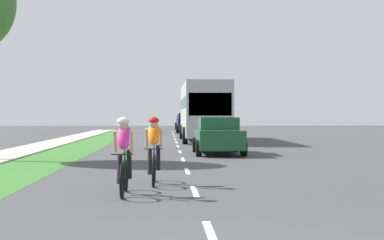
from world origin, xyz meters
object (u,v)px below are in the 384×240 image
at_px(suv_black, 188,122).
at_px(cyclist_trailing, 154,150).
at_px(bus_silver, 203,109).
at_px(cyclist_lead, 124,155).
at_px(sedan_dark_green, 218,135).
at_px(pickup_blue, 185,122).

bearing_deg(suv_black, cyclist_trailing, -93.40).
bearing_deg(suv_black, bus_silver, -88.89).
xyz_separation_m(cyclist_lead, cyclist_trailing, (0.56, 1.74, 0.00)).
height_order(sedan_dark_green, pickup_blue, pickup_blue).
bearing_deg(cyclist_lead, cyclist_trailing, 72.02).
xyz_separation_m(cyclist_lead, bus_silver, (3.14, 23.79, 1.17)).
bearing_deg(cyclist_trailing, sedan_dark_green, 76.61).
relative_size(cyclist_lead, bus_silver, 0.15).
xyz_separation_m(suv_black, pickup_blue, (0.13, 11.70, -0.12)).
bearing_deg(cyclist_trailing, pickup_blue, 87.25).
bearing_deg(bus_silver, pickup_blue, 90.38).
height_order(cyclist_lead, cyclist_trailing, same).
bearing_deg(cyclist_lead, sedan_dark_green, 75.93).
height_order(sedan_dark_green, bus_silver, bus_silver).
height_order(cyclist_lead, pickup_blue, pickup_blue).
height_order(bus_silver, pickup_blue, bus_silver).
distance_m(cyclist_trailing, bus_silver, 22.24).
height_order(cyclist_trailing, bus_silver, bus_silver).
bearing_deg(bus_silver, cyclist_lead, -97.53).
height_order(cyclist_trailing, suv_black, suv_black).
relative_size(cyclist_lead, cyclist_trailing, 1.00).
distance_m(sedan_dark_green, suv_black, 27.95).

